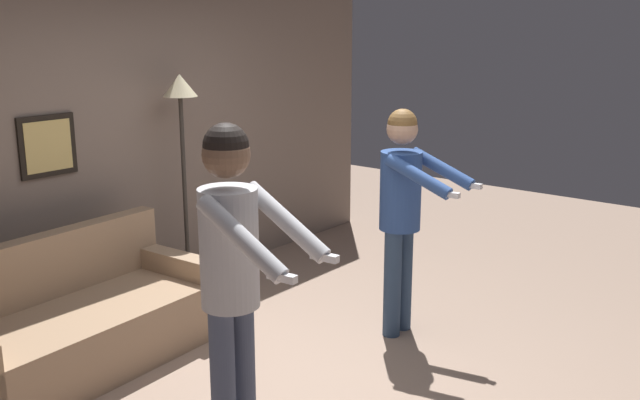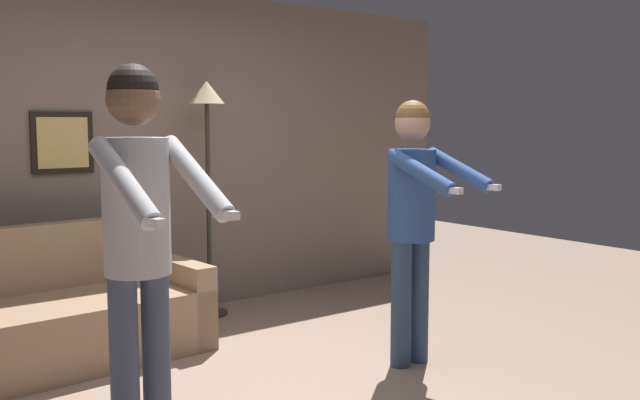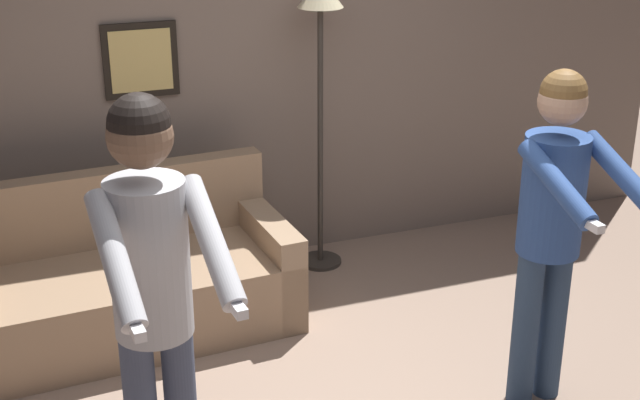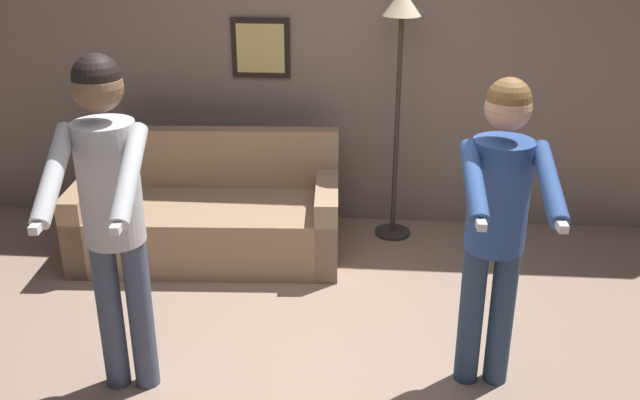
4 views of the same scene
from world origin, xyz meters
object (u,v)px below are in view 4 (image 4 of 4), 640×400
couch (209,218)px  person_standing_right (498,211)px  torchiere_lamp (400,45)px  person_standing_left (110,197)px

couch → person_standing_right: (1.82, -1.43, 0.75)m
torchiere_lamp → person_standing_right: (0.46, -1.85, -0.47)m
person_standing_left → torchiere_lamp: bearing=54.7°
couch → person_standing_left: size_ratio=1.07×
couch → torchiere_lamp: torchiere_lamp is taller
person_standing_right → person_standing_left: bearing=-174.4°
torchiere_lamp → person_standing_left: torchiere_lamp is taller
person_standing_right → couch: bearing=142.0°
couch → torchiere_lamp: 1.88m
couch → torchiere_lamp: size_ratio=1.04×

